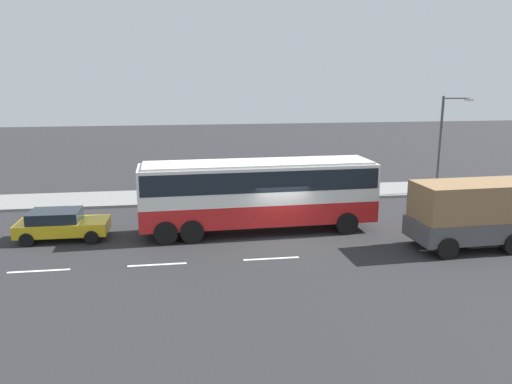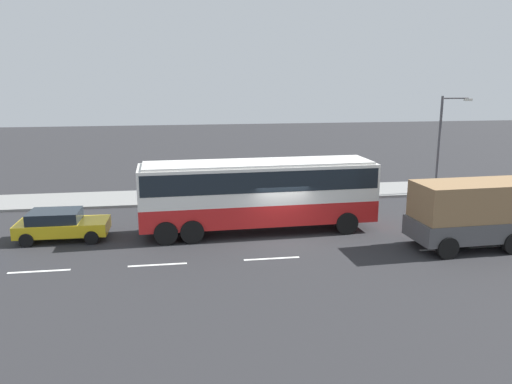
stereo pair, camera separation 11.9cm
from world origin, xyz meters
name	(u,v)px [view 1 (the left image)]	position (x,y,z in m)	size (l,w,h in m)	color
ground_plane	(282,238)	(0.00, 0.00, 0.00)	(120.00, 120.00, 0.00)	#28282B
sidewalk_curb	(255,194)	(0.00, 9.02, 0.07)	(80.00, 4.00, 0.15)	gray
lane_centreline	(223,261)	(-3.09, -2.75, 0.00)	(27.40, 0.16, 0.01)	white
coach_bus	(258,189)	(-0.96, 1.21, 2.19)	(11.62, 3.10, 3.53)	red
cargo_truck	(499,211)	(9.42, -2.62, 1.63)	(8.55, 2.89, 3.01)	red
car_yellow_taxi	(61,224)	(-10.39, 1.33, 0.76)	(4.19, 2.04, 1.42)	gold
pedestrian_near_curb	(184,183)	(-4.54, 8.60, 1.04)	(0.32, 0.32, 1.56)	brown
street_lamp	(444,136)	(12.13, 7.57, 3.81)	(2.08, 0.24, 6.23)	#47474C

